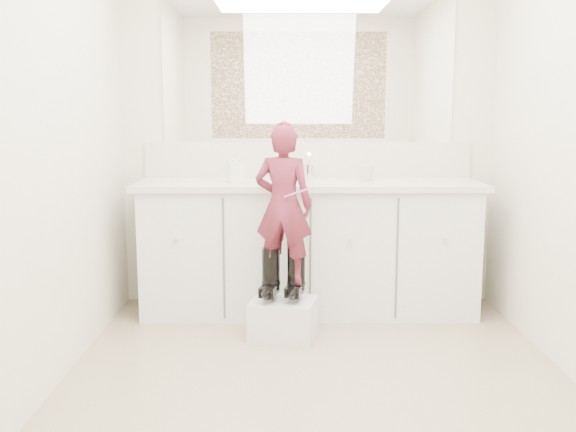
{
  "coord_description": "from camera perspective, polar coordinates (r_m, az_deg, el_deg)",
  "views": [
    {
      "loc": [
        -0.17,
        -3.02,
        1.34
      ],
      "look_at": [
        -0.14,
        0.61,
        0.76
      ],
      "focal_mm": 40.0,
      "sensor_mm": 36.0,
      "label": 1
    }
  ],
  "objects": [
    {
      "name": "floor",
      "position": [
        3.31,
        2.66,
        -14.78
      ],
      "size": [
        3.0,
        3.0,
        0.0
      ],
      "primitive_type": "plane",
      "color": "#7E6653",
      "rests_on": "ground"
    },
    {
      "name": "wall_back",
      "position": [
        4.53,
        1.77,
        7.35
      ],
      "size": [
        2.6,
        0.0,
        2.6
      ],
      "primitive_type": "plane",
      "rotation": [
        1.57,
        0.0,
        0.0
      ],
      "color": "beige",
      "rests_on": "floor"
    },
    {
      "name": "wall_front",
      "position": [
        1.54,
        5.91,
        3.8
      ],
      "size": [
        2.6,
        0.0,
        2.6
      ],
      "primitive_type": "plane",
      "rotation": [
        -1.57,
        0.0,
        0.0
      ],
      "color": "beige",
      "rests_on": "floor"
    },
    {
      "name": "wall_left",
      "position": [
        3.23,
        -21.02,
        6.03
      ],
      "size": [
        0.0,
        3.0,
        3.0
      ],
      "primitive_type": "plane",
      "rotation": [
        1.57,
        0.0,
        1.57
      ],
      "color": "beige",
      "rests_on": "floor"
    },
    {
      "name": "vanity_cabinet",
      "position": [
        4.35,
        1.85,
        -3.03
      ],
      "size": [
        2.2,
        0.55,
        0.85
      ],
      "primitive_type": "cube",
      "color": "silver",
      "rests_on": "floor"
    },
    {
      "name": "countertop",
      "position": [
        4.26,
        1.89,
        2.79
      ],
      "size": [
        2.28,
        0.58,
        0.04
      ],
      "primitive_type": "cube",
      "color": "beige",
      "rests_on": "vanity_cabinet"
    },
    {
      "name": "backsplash",
      "position": [
        4.52,
        1.77,
        5.0
      ],
      "size": [
        2.28,
        0.03,
        0.25
      ],
      "primitive_type": "cube",
      "color": "beige",
      "rests_on": "countertop"
    },
    {
      "name": "mirror",
      "position": [
        4.52,
        1.8,
        12.93
      ],
      "size": [
        2.0,
        0.02,
        1.0
      ],
      "primitive_type": "cube",
      "color": "white",
      "rests_on": "wall_back"
    },
    {
      "name": "faucet",
      "position": [
        4.42,
        1.81,
        3.93
      ],
      "size": [
        0.08,
        0.08,
        0.1
      ],
      "primitive_type": "cylinder",
      "color": "silver",
      "rests_on": "countertop"
    },
    {
      "name": "cup",
      "position": [
        4.36,
        6.96,
        3.84
      ],
      "size": [
        0.15,
        0.15,
        0.11
      ],
      "primitive_type": "imported",
      "rotation": [
        0.0,
        0.0,
        0.41
      ],
      "color": "beige",
      "rests_on": "countertop"
    },
    {
      "name": "soap_bottle",
      "position": [
        4.22,
        -4.7,
        4.31
      ],
      "size": [
        0.12,
        0.12,
        0.2
      ],
      "primitive_type": "imported",
      "rotation": [
        0.0,
        0.0,
        0.38
      ],
      "color": "silver",
      "rests_on": "countertop"
    },
    {
      "name": "step_stool",
      "position": [
        3.9,
        -0.39,
        -9.14
      ],
      "size": [
        0.43,
        0.39,
        0.24
      ],
      "primitive_type": "cube",
      "rotation": [
        0.0,
        0.0,
        -0.23
      ],
      "color": "silver",
      "rests_on": "floor"
    },
    {
      "name": "boot_left",
      "position": [
        3.84,
        -1.52,
        -5.15
      ],
      "size": [
        0.16,
        0.23,
        0.31
      ],
      "primitive_type": null,
      "rotation": [
        0.0,
        0.0,
        -0.23
      ],
      "color": "black",
      "rests_on": "step_stool"
    },
    {
      "name": "boot_right",
      "position": [
        3.84,
        0.73,
        -5.15
      ],
      "size": [
        0.16,
        0.23,
        0.31
      ],
      "primitive_type": null,
      "rotation": [
        0.0,
        0.0,
        -0.23
      ],
      "color": "black",
      "rests_on": "step_stool"
    },
    {
      "name": "toddler",
      "position": [
        3.76,
        -0.41,
        0.97
      ],
      "size": [
        0.38,
        0.3,
        0.94
      ],
      "primitive_type": "imported",
      "rotation": [
        0.0,
        0.0,
        2.91
      ],
      "color": "#9D3049",
      "rests_on": "step_stool"
    },
    {
      "name": "toothbrush",
      "position": [
        3.67,
        0.69,
        2.05
      ],
      "size": [
        0.13,
        0.04,
        0.06
      ],
      "primitive_type": "cylinder",
      "rotation": [
        0.0,
        1.22,
        -0.23
      ],
      "color": "#D653A1",
      "rests_on": "toddler"
    }
  ]
}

